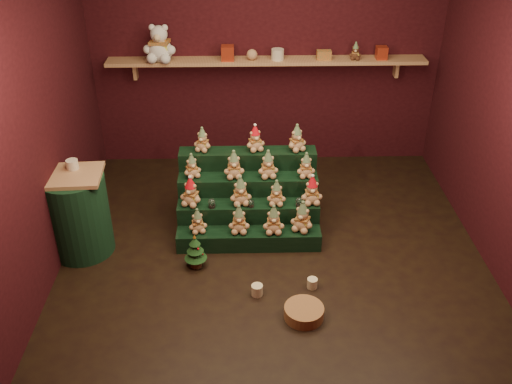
{
  "coord_description": "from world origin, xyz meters",
  "views": [
    {
      "loc": [
        -0.27,
        -4.38,
        3.37
      ],
      "look_at": [
        -0.16,
        0.25,
        0.56
      ],
      "focal_mm": 40.0,
      "sensor_mm": 36.0,
      "label": 1
    }
  ],
  "objects_px": {
    "wicker_basket": "(304,312)",
    "white_bear": "(159,38)",
    "riser_tier_front": "(249,239)",
    "mug_left": "(257,290)",
    "brown_bear": "(355,51)",
    "snow_globe_a": "(212,203)",
    "snow_globe_c": "(299,202)",
    "side_table": "(78,214)",
    "mug_right": "(312,283)",
    "mini_christmas_tree": "(195,251)",
    "snow_globe_b": "(251,203)"
  },
  "relations": [
    {
      "from": "mini_christmas_tree",
      "to": "white_bear",
      "type": "xyz_separation_m",
      "value": [
        -0.45,
        2.0,
        1.4
      ]
    },
    {
      "from": "side_table",
      "to": "mug_right",
      "type": "distance_m",
      "value": 2.28
    },
    {
      "from": "mini_christmas_tree",
      "to": "snow_globe_b",
      "type": "bearing_deg",
      "value": 40.84
    },
    {
      "from": "mug_left",
      "to": "wicker_basket",
      "type": "bearing_deg",
      "value": -36.96
    },
    {
      "from": "white_bear",
      "to": "brown_bear",
      "type": "height_order",
      "value": "white_bear"
    },
    {
      "from": "mug_right",
      "to": "mug_left",
      "type": "bearing_deg",
      "value": -170.11
    },
    {
      "from": "riser_tier_front",
      "to": "mini_christmas_tree",
      "type": "distance_m",
      "value": 0.58
    },
    {
      "from": "white_bear",
      "to": "wicker_basket",
      "type": "bearing_deg",
      "value": -56.02
    },
    {
      "from": "snow_globe_c",
      "to": "white_bear",
      "type": "xyz_separation_m",
      "value": [
        -1.44,
        1.54,
        1.17
      ]
    },
    {
      "from": "snow_globe_b",
      "to": "wicker_basket",
      "type": "xyz_separation_m",
      "value": [
        0.42,
        -1.15,
        -0.35
      ]
    },
    {
      "from": "snow_globe_a",
      "to": "mug_right",
      "type": "distance_m",
      "value": 1.25
    },
    {
      "from": "riser_tier_front",
      "to": "snow_globe_a",
      "type": "bearing_deg",
      "value": 155.77
    },
    {
      "from": "snow_globe_a",
      "to": "brown_bear",
      "type": "bearing_deg",
      "value": 44.41
    },
    {
      "from": "snow_globe_a",
      "to": "mini_christmas_tree",
      "type": "distance_m",
      "value": 0.53
    },
    {
      "from": "snow_globe_b",
      "to": "mug_left",
      "type": "bearing_deg",
      "value": -87.57
    },
    {
      "from": "side_table",
      "to": "brown_bear",
      "type": "relative_size",
      "value": 4.46
    },
    {
      "from": "snow_globe_a",
      "to": "brown_bear",
      "type": "relative_size",
      "value": 0.5
    },
    {
      "from": "snow_globe_a",
      "to": "mini_christmas_tree",
      "type": "height_order",
      "value": "snow_globe_a"
    },
    {
      "from": "side_table",
      "to": "white_bear",
      "type": "bearing_deg",
      "value": 65.76
    },
    {
      "from": "riser_tier_front",
      "to": "mug_left",
      "type": "bearing_deg",
      "value": -84.93
    },
    {
      "from": "wicker_basket",
      "to": "white_bear",
      "type": "relative_size",
      "value": 0.65
    },
    {
      "from": "snow_globe_a",
      "to": "mug_left",
      "type": "distance_m",
      "value": 1.03
    },
    {
      "from": "mini_christmas_tree",
      "to": "snow_globe_a",
      "type": "bearing_deg",
      "value": 72.59
    },
    {
      "from": "mini_christmas_tree",
      "to": "wicker_basket",
      "type": "xyz_separation_m",
      "value": [
        0.94,
        -0.7,
        -0.12
      ]
    },
    {
      "from": "snow_globe_a",
      "to": "snow_globe_c",
      "type": "relative_size",
      "value": 1.01
    },
    {
      "from": "mini_christmas_tree",
      "to": "mug_right",
      "type": "relative_size",
      "value": 3.83
    },
    {
      "from": "riser_tier_front",
      "to": "mug_left",
      "type": "distance_m",
      "value": 0.71
    },
    {
      "from": "side_table",
      "to": "wicker_basket",
      "type": "relative_size",
      "value": 2.54
    },
    {
      "from": "white_bear",
      "to": "brown_bear",
      "type": "xyz_separation_m",
      "value": [
        2.17,
        0.0,
        -0.16
      ]
    },
    {
      "from": "mug_right",
      "to": "snow_globe_b",
      "type": "bearing_deg",
      "value": 124.21
    },
    {
      "from": "snow_globe_b",
      "to": "mini_christmas_tree",
      "type": "bearing_deg",
      "value": -139.16
    },
    {
      "from": "mini_christmas_tree",
      "to": "mug_left",
      "type": "relative_size",
      "value": 3.5
    },
    {
      "from": "snow_globe_c",
      "to": "riser_tier_front",
      "type": "bearing_deg",
      "value": -162.08
    },
    {
      "from": "snow_globe_c",
      "to": "brown_bear",
      "type": "distance_m",
      "value": 1.98
    },
    {
      "from": "side_table",
      "to": "brown_bear",
      "type": "xyz_separation_m",
      "value": [
        2.83,
        1.71,
        1.0
      ]
    },
    {
      "from": "side_table",
      "to": "mug_right",
      "type": "xyz_separation_m",
      "value": [
        2.16,
        -0.61,
        -0.37
      ]
    },
    {
      "from": "riser_tier_front",
      "to": "side_table",
      "type": "relative_size",
      "value": 1.66
    },
    {
      "from": "mug_left",
      "to": "riser_tier_front",
      "type": "bearing_deg",
      "value": 95.07
    },
    {
      "from": "snow_globe_c",
      "to": "side_table",
      "type": "height_order",
      "value": "side_table"
    },
    {
      "from": "snow_globe_b",
      "to": "mug_left",
      "type": "relative_size",
      "value": 0.75
    },
    {
      "from": "snow_globe_c",
      "to": "brown_bear",
      "type": "xyz_separation_m",
      "value": [
        0.73,
        1.54,
        1.01
      ]
    },
    {
      "from": "riser_tier_front",
      "to": "snow_globe_b",
      "type": "xyz_separation_m",
      "value": [
        0.03,
        0.16,
        0.31
      ]
    },
    {
      "from": "mini_christmas_tree",
      "to": "mug_right",
      "type": "height_order",
      "value": "mini_christmas_tree"
    },
    {
      "from": "wicker_basket",
      "to": "snow_globe_a",
      "type": "bearing_deg",
      "value": 124.77
    },
    {
      "from": "snow_globe_a",
      "to": "mug_left",
      "type": "xyz_separation_m",
      "value": [
        0.42,
        -0.87,
        -0.36
      ]
    },
    {
      "from": "wicker_basket",
      "to": "side_table",
      "type": "bearing_deg",
      "value": 154.32
    },
    {
      "from": "mug_left",
      "to": "mug_right",
      "type": "bearing_deg",
      "value": 9.89
    },
    {
      "from": "mini_christmas_tree",
      "to": "mug_right",
      "type": "xyz_separation_m",
      "value": [
        1.05,
        -0.33,
        -0.13
      ]
    },
    {
      "from": "snow_globe_b",
      "to": "wicker_basket",
      "type": "relative_size",
      "value": 0.23
    },
    {
      "from": "snow_globe_c",
      "to": "mug_right",
      "type": "xyz_separation_m",
      "value": [
        0.06,
        -0.78,
        -0.36
      ]
    }
  ]
}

